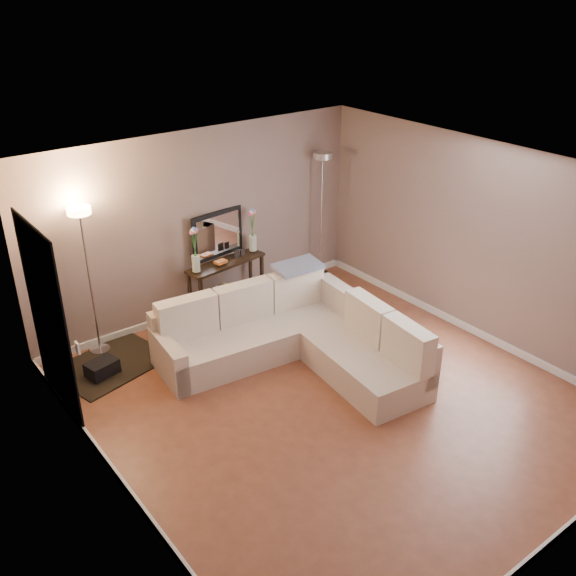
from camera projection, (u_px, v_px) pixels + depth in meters
floor at (330, 399)px, 7.36m from camera, size 5.00×5.50×0.01m
ceiling at (338, 178)px, 6.19m from camera, size 5.00×5.50×0.01m
wall_back at (201, 224)px, 8.74m from camera, size 5.00×0.02×2.60m
wall_front at (576, 432)px, 4.82m from camera, size 5.00×0.02×2.60m
wall_left at (110, 381)px, 5.41m from camera, size 0.02×5.50×2.60m
wall_right at (483, 243)px, 8.14m from camera, size 0.02×5.50×2.60m
baseboard_back at (207, 305)px, 9.28m from camera, size 5.00×0.03×0.10m
baseboard_front at (543, 548)px, 5.39m from camera, size 5.00×0.03×0.10m
baseboard_left at (129, 491)px, 5.98m from camera, size 0.03×5.50×0.10m
baseboard_right at (469, 328)px, 8.69m from camera, size 0.03×5.50×0.10m
doorway at (49, 322)px, 6.72m from camera, size 0.02×1.20×2.20m
switch_plate at (77, 348)px, 6.08m from camera, size 0.02×0.08×0.12m
sectional_sofa at (293, 336)px, 7.96m from camera, size 2.61×2.69×0.89m
throw_blanket at (298, 266)px, 8.37m from camera, size 0.66×0.41×0.08m
console_table at (223, 284)px, 9.07m from camera, size 1.23×0.47×0.74m
leaning_mirror at (218, 234)px, 8.91m from camera, size 0.85×0.14×0.67m
table_decor at (227, 259)px, 8.92m from camera, size 0.52×0.13×0.12m
flower_vase_left at (195, 253)px, 8.52m from camera, size 0.14×0.12×0.63m
flower_vase_right at (253, 233)px, 9.16m from camera, size 0.14×0.12×0.63m
floor_lamp_lit at (85, 253)px, 7.65m from camera, size 0.33×0.33×1.95m
floor_lamp_unlit at (322, 191)px, 9.59m from camera, size 0.34×0.34×2.02m
charcoal_rug at (111, 364)px, 7.98m from camera, size 1.46×1.22×0.02m
black_bag at (102, 370)px, 7.74m from camera, size 0.41×0.33×0.23m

